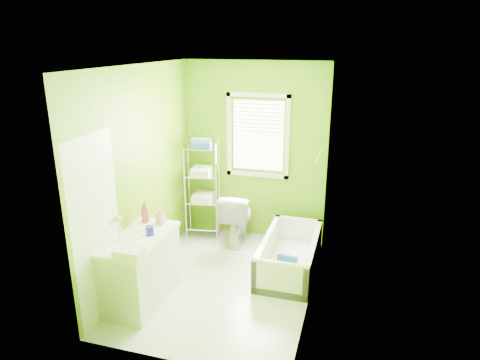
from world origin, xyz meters
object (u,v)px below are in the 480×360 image
(vanity, at_px, (141,267))
(wire_shelf_unit, at_px, (203,179))
(bathtub, at_px, (289,260))
(toilet, at_px, (237,217))

(vanity, xyz_separation_m, wire_shelf_unit, (0.07, 1.84, 0.48))
(bathtub, relative_size, toilet, 1.86)
(toilet, height_order, wire_shelf_unit, wire_shelf_unit)
(vanity, bearing_deg, toilet, 70.62)
(bathtub, height_order, toilet, toilet)
(vanity, height_order, wire_shelf_unit, wire_shelf_unit)
(toilet, height_order, vanity, vanity)
(toilet, bearing_deg, vanity, 66.83)
(wire_shelf_unit, bearing_deg, vanity, -92.19)
(bathtub, distance_m, toilet, 1.12)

